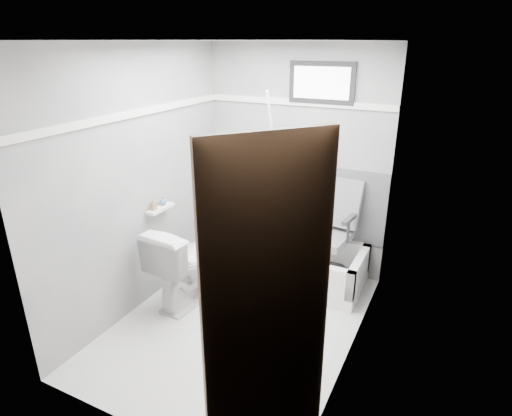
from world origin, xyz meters
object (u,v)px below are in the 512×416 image
Objects in this scene: toilet at (187,263)px; soap_bottle_a at (154,205)px; door at (288,351)px; soap_bottle_b at (163,201)px; office_chair at (324,230)px; bathtub at (292,261)px.

soap_bottle_a reaches higher than toilet.
door reaches higher than soap_bottle_b.
toilet is 0.65m from soap_bottle_a.
office_chair is 11.56× the size of soap_bottle_b.
office_chair is at bearing 28.55° from soap_bottle_b.
bathtub is 1.49m from soap_bottle_b.
office_chair is at bearing 32.80° from soap_bottle_a.
soap_bottle_b is (-0.32, 0.11, 0.56)m from toilet.
bathtub is 1.51× the size of office_chair.
office_chair is 8.95× the size of soap_bottle_a.
door is at bearing -70.29° from office_chair.
soap_bottle_a is at bearing -140.57° from office_chair.
bathtub is at bearing 38.27° from soap_bottle_a.
toilet is at bearing -134.50° from office_chair.
toilet is (-1.07, -0.87, -0.22)m from office_chair.
office_chair is 1.40m from toilet.
office_chair is 1.70m from soap_bottle_a.
office_chair is at bearing 103.08° from door.
office_chair is 0.50× the size of door.
door is at bearing -38.02° from soap_bottle_b.
soap_bottle_b is at bearing -146.63° from bathtub.
door is at bearing -69.11° from bathtub.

